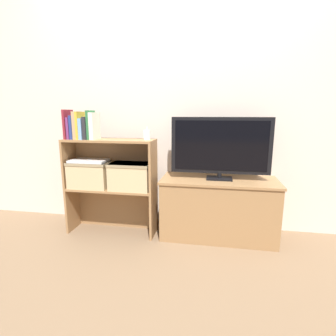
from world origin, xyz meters
name	(u,v)px	position (x,y,z in m)	size (l,w,h in m)	color
ground_plane	(165,242)	(0.00, 0.00, 0.00)	(16.00, 16.00, 0.00)	brown
wall_back	(174,102)	(0.00, 0.45, 1.20)	(10.00, 0.05, 2.40)	beige
tv_stand	(218,208)	(0.44, 0.21, 0.27)	(1.01, 0.44, 0.53)	olive
tv	(221,147)	(0.44, 0.21, 0.82)	(0.84, 0.14, 0.53)	black
bookshelf_lower_tier	(114,202)	(-0.53, 0.18, 0.27)	(0.81, 0.26, 0.43)	olive
bookshelf_upper_tier	(112,157)	(-0.53, 0.18, 0.71)	(0.81, 0.26, 0.44)	olive
book_maroon	(68,124)	(-0.90, 0.10, 1.00)	(0.02, 0.16, 0.26)	maroon
book_plum	(71,128)	(-0.87, 0.10, 0.97)	(0.02, 0.14, 0.19)	#6B2D66
book_navy	(74,127)	(-0.84, 0.10, 0.97)	(0.03, 0.14, 0.21)	navy
book_tan	(77,125)	(-0.81, 0.10, 0.99)	(0.03, 0.14, 0.24)	tan
book_mustard	(81,126)	(-0.78, 0.10, 0.99)	(0.02, 0.15, 0.24)	gold
book_skyblue	(84,129)	(-0.75, 0.10, 0.96)	(0.03, 0.16, 0.18)	#709ECC
book_charcoal	(88,128)	(-0.71, 0.10, 0.97)	(0.03, 0.15, 0.20)	#232328
book_forest	(91,125)	(-0.68, 0.10, 1.00)	(0.02, 0.14, 0.25)	#286638
book_ivory	(95,126)	(-0.65, 0.10, 0.99)	(0.04, 0.15, 0.23)	silver
baby_monitor	(147,135)	(-0.18, 0.13, 0.92)	(0.05, 0.04, 0.12)	white
storage_basket_left	(90,173)	(-0.72, 0.12, 0.56)	(0.37, 0.23, 0.24)	tan
storage_basket_right	(131,175)	(-0.34, 0.12, 0.56)	(0.37, 0.23, 0.24)	tan
laptop	(89,161)	(-0.72, 0.12, 0.68)	(0.33, 0.21, 0.02)	white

